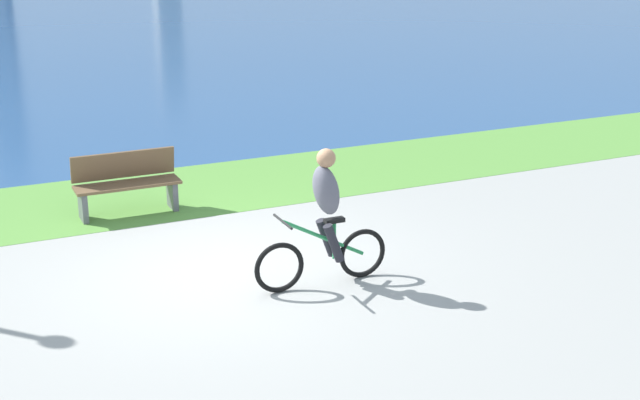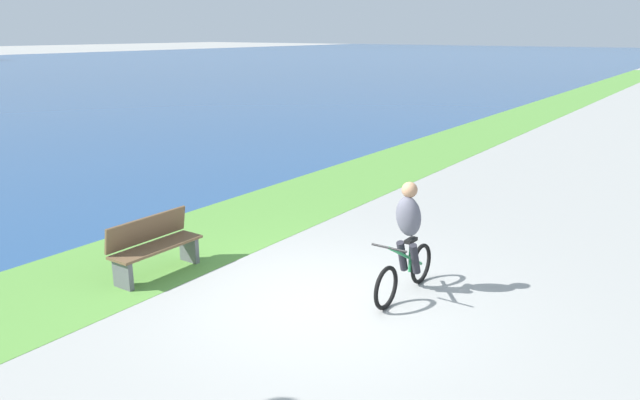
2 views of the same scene
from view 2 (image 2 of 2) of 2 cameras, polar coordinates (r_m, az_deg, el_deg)
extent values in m
plane|color=#9E9E99|center=(8.56, 0.13, -9.45)|extent=(300.00, 300.00, 0.00)
cube|color=#59933D|center=(10.68, -14.92, -4.75)|extent=(120.00, 2.68, 0.01)
torus|color=black|center=(8.25, 6.23, -8.22)|extent=(0.61, 0.06, 0.61)
torus|color=black|center=(9.14, 9.49, -5.92)|extent=(0.61, 0.06, 0.61)
cylinder|color=#268C4C|center=(8.61, 8.09, -5.26)|extent=(1.04, 0.04, 0.59)
cylinder|color=#268C4C|center=(8.74, 8.49, -5.30)|extent=(0.04, 0.04, 0.45)
cube|color=black|center=(8.65, 8.55, -3.77)|extent=(0.24, 0.10, 0.05)
cylinder|color=black|center=(8.08, 6.52, -4.50)|extent=(0.03, 0.52, 0.03)
ellipsoid|color=#595966|center=(8.44, 8.33, -1.54)|extent=(0.40, 0.36, 0.65)
sphere|color=#A57A59|center=(8.34, 8.43, 0.96)|extent=(0.22, 0.22, 0.22)
cylinder|color=#26262D|center=(8.65, 8.92, -5.49)|extent=(0.27, 0.11, 0.49)
cylinder|color=#26262D|center=(8.73, 7.74, -5.24)|extent=(0.27, 0.11, 0.49)
cube|color=brown|center=(9.60, -15.11, -4.27)|extent=(1.50, 0.45, 0.04)
cube|color=brown|center=(9.66, -15.97, -2.63)|extent=(1.50, 0.11, 0.40)
cube|color=#595960|center=(10.07, -12.21, -4.48)|extent=(0.08, 0.37, 0.45)
cube|color=#595960|center=(9.30, -18.06, -6.63)|extent=(0.08, 0.37, 0.45)
camera|label=1|loc=(6.06, 94.31, 4.32)|focal=49.47mm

